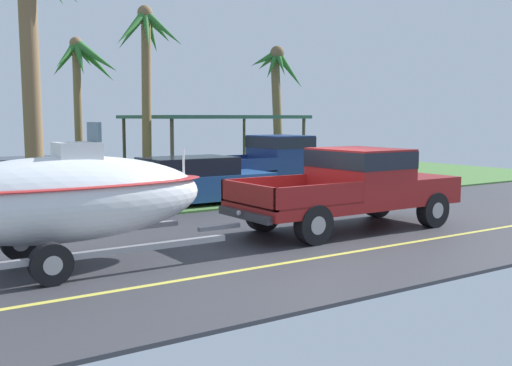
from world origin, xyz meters
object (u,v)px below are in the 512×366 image
Objects in this scene: palm_tree_near_right at (277,80)px; pickup_truck_towing at (358,184)px; parked_sedan_far at (37,182)px; palm_tree_mid at (81,70)px; palm_tree_far_left at (146,52)px; boat_on_trailer at (62,199)px; carport_awning at (213,118)px; palm_tree_far_right at (30,19)px; parked_pickup_background at (279,160)px; parked_sedan_near at (193,182)px.

pickup_truck_towing is at bearing -119.64° from palm_tree_near_right.
parked_sedan_far is at bearing 124.14° from pickup_truck_towing.
palm_tree_far_left is at bearing -61.60° from palm_tree_mid.
carport_awning is at bearing 51.49° from boat_on_trailer.
palm_tree_far_left is (-3.75, -1.64, 2.44)m from carport_awning.
palm_tree_far_right is at bearing -146.15° from palm_tree_near_right.
palm_tree_far_left reaches higher than palm_tree_near_right.
parked_pickup_background is 0.84× the size of palm_tree_far_left.
parked_sedan_near is at bearing -123.39° from carport_awning.
palm_tree_mid is (3.50, 6.53, 3.68)m from parked_sedan_far.
palm_tree_near_right is 0.89× the size of palm_tree_far_right.
carport_awning is at bearing 23.58° from palm_tree_far_left.
boat_on_trailer is at bearing -109.53° from palm_tree_mid.
palm_tree_near_right reaches higher than boat_on_trailer.
palm_tree_near_right is at bearing 33.85° from palm_tree_far_right.
palm_tree_far_right is (-9.34, -7.55, 2.37)m from carport_awning.
boat_on_trailer is at bearing -101.20° from parked_sedan_far.
palm_tree_far_right reaches higher than palm_tree_near_right.
parked_pickup_background is at bearing 36.30° from boat_on_trailer.
palm_tree_far_left is (-0.09, 11.25, 3.89)m from pickup_truck_towing.
carport_awning is at bearing 82.35° from parked_pickup_background.
pickup_truck_towing is 0.89× the size of boat_on_trailer.
parked_pickup_background is 0.93× the size of palm_tree_near_right.
palm_tree_far_right is at bearing -104.65° from parked_sedan_far.
parked_pickup_background is at bearing 10.65° from palm_tree_far_right.
palm_tree_far_right reaches higher than palm_tree_far_left.
parked_sedan_near is 0.68× the size of palm_tree_far_left.
pickup_truck_towing is 0.82× the size of carport_awning.
parked_sedan_near is (-1.39, 5.23, -0.34)m from pickup_truck_towing.
parked_sedan_far is (-7.97, 0.58, -0.36)m from parked_pickup_background.
parked_sedan_far is (-5.11, 7.53, -0.34)m from pickup_truck_towing.
parked_sedan_near and parked_sedan_far have the same top height.
parked_pickup_background is 1.27× the size of parked_sedan_far.
palm_tree_mid reaches higher than parked_sedan_far.
parked_pickup_background is 1.24× the size of parked_sedan_near.
parked_pickup_background reaches higher than parked_sedan_near.
palm_tree_mid reaches higher than parked_pickup_background.
carport_awning is at bearing -12.55° from palm_tree_mid.
palm_tree_far_right reaches higher than carport_awning.
boat_on_trailer reaches higher than pickup_truck_towing.
carport_awning is 4.77m from palm_tree_far_left.
palm_tree_far_right reaches higher than pickup_truck_towing.
palm_tree_near_right is 16.98m from palm_tree_far_right.
palm_tree_mid reaches higher than boat_on_trailer.
parked_sedan_far is (1.49, 7.53, -0.49)m from boat_on_trailer.
carport_awning reaches higher than parked_sedan_far.
pickup_truck_towing reaches higher than parked_sedan_far.
parked_sedan_near is at bearing 45.12° from boat_on_trailer.
palm_tree_far_right is (-14.10, -9.46, 0.52)m from palm_tree_near_right.
boat_on_trailer is 7.69m from parked_sedan_far.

